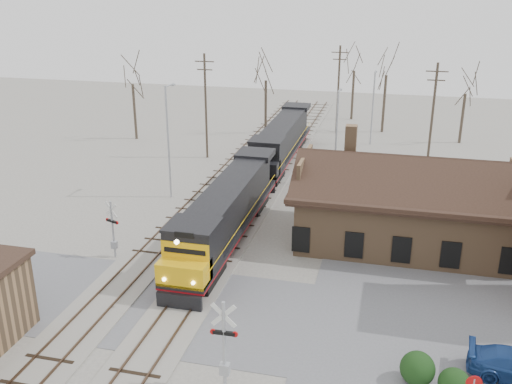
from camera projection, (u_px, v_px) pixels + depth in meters
ground at (181, 308)px, 32.24m from camera, size 140.00×140.00×0.00m
road at (181, 308)px, 32.24m from camera, size 60.00×9.00×0.03m
parking_lot at (509, 312)px, 31.84m from camera, size 22.00×26.00×0.03m
track_main at (248, 210)px, 45.88m from camera, size 3.40×90.00×0.24m
track_siding at (195, 206)px, 46.89m from camera, size 3.40×90.00×0.24m
depot at (403, 211)px, 39.65m from camera, size 15.20×9.31×7.90m
locomotive_lead at (225, 214)px, 39.52m from camera, size 2.87×19.23×4.27m
locomotive_trailing at (281, 142)px, 57.29m from camera, size 2.87×19.23×4.04m
crossbuck_near at (224, 349)px, 25.26m from camera, size 1.28×0.34×4.48m
crossbuck_far at (113, 231)px, 37.64m from camera, size 1.10×0.47×4.01m
hedge_a at (417, 368)px, 25.99m from camera, size 1.60×1.60×1.60m
hedge_b at (454, 384)px, 25.15m from camera, size 1.41×1.41×1.41m
streetlight_a at (169, 137)px, 47.24m from camera, size 0.25×2.04×9.54m
streetlight_b at (337, 133)px, 50.45m from camera, size 0.25×2.04×8.56m
streetlight_c at (373, 104)px, 63.40m from camera, size 0.25×2.04×8.13m
utility_pole_a at (206, 105)px, 58.05m from camera, size 2.00×0.24×10.73m
utility_pole_b at (338, 88)px, 67.77m from camera, size 2.00×0.24×10.44m
utility_pole_c at (432, 117)px, 53.45m from camera, size 2.00×0.24×10.48m
tree_a at (132, 75)px, 64.54m from camera, size 4.28×4.28×10.48m
tree_b at (266, 72)px, 67.03m from camera, size 4.27×4.27×10.45m
tree_c at (355, 63)px, 74.07m from camera, size 4.28×4.28×10.50m
tree_d at (387, 66)px, 67.38m from camera, size 4.62×4.62×11.31m
tree_e at (466, 86)px, 63.17m from camera, size 3.76×3.76×9.21m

